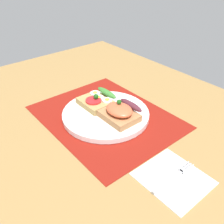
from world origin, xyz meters
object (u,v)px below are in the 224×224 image
Objects in this scene: plate at (106,114)px; sandwich_salmon at (120,112)px; fork at (175,176)px; napkin at (173,178)px; sandwich_egg_tomato at (97,100)px.

sandwich_salmon reaches higher than plate.
fork is at bearing -6.48° from plate.
fork is at bearing 80.21° from napkin.
napkin is (34.46, -4.49, -3.04)cm from sandwich_egg_tomato.
sandwich_salmon reaches higher than napkin.
plate is 2.52× the size of sandwich_salmon.
sandwich_salmon is 24.69cm from napkin.
plate is 5.77cm from sandwich_egg_tomato.
fork is at bearing -6.87° from sandwich_egg_tomato.
sandwich_salmon is 0.71× the size of napkin.
napkin is at bearing -7.42° from sandwich_egg_tomato.
plate is at bearing -9.01° from sandwich_egg_tomato.
fork is (23.97, -4.59, -3.23)cm from sandwich_salmon.
sandwich_salmon reaches higher than sandwich_egg_tomato.
sandwich_egg_tomato is at bearing 173.13° from fork.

